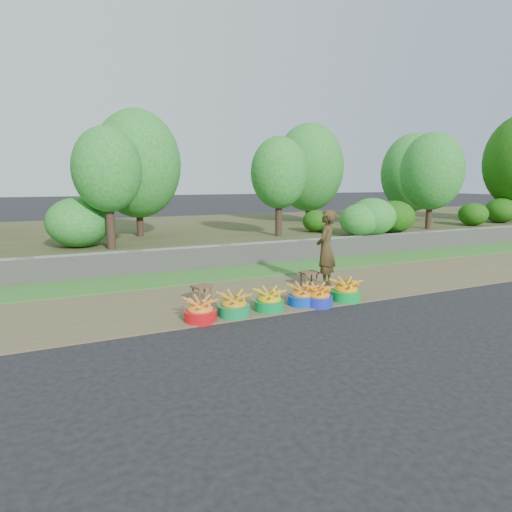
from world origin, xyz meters
name	(u,v)px	position (x,y,z in m)	size (l,w,h in m)	color
ground_plane	(312,310)	(0.00, 0.00, 0.00)	(120.00, 120.00, 0.00)	black
dirt_shoulder	(278,292)	(0.00, 1.25, 0.01)	(80.00, 2.50, 0.02)	brown
grass_verge	(239,272)	(0.00, 3.25, 0.02)	(80.00, 1.50, 0.04)	#38752A
retaining_wall	(226,256)	(0.00, 4.10, 0.28)	(80.00, 0.35, 0.55)	gray
earth_bank	(177,235)	(0.00, 9.00, 0.25)	(80.00, 10.00, 0.50)	#444625
vegetation	(193,164)	(0.09, 7.12, 2.65)	(32.53, 7.11, 4.31)	#322218
basin_a	(200,311)	(-1.87, 0.23, 0.17)	(0.50, 0.50, 0.37)	red
basin_b	(234,306)	(-1.31, 0.26, 0.17)	(0.52, 0.52, 0.39)	#0F8442
basin_c	(269,301)	(-0.66, 0.29, 0.17)	(0.50, 0.50, 0.37)	#06893A
basin_d	(302,296)	(0.00, 0.33, 0.17)	(0.50, 0.50, 0.37)	blue
basin_e	(318,297)	(0.23, 0.18, 0.17)	(0.50, 0.50, 0.37)	#1C29B5
basin_f	(346,291)	(0.86, 0.25, 0.18)	(0.53, 0.53, 0.40)	#069934
stool_left	(202,288)	(-1.53, 1.24, 0.26)	(0.40, 0.36, 0.30)	brown
stool_right	(309,275)	(0.79, 1.41, 0.26)	(0.35, 0.28, 0.30)	brown
vendor_woman	(326,249)	(1.07, 1.24, 0.80)	(0.57, 0.37, 1.56)	black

